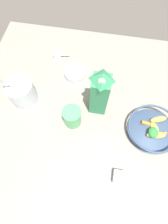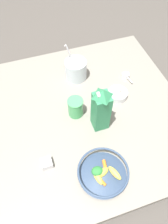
{
  "view_description": "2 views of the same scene",
  "coord_description": "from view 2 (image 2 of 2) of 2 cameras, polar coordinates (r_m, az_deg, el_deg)",
  "views": [
    {
      "loc": [
        0.1,
        -0.36,
        0.84
      ],
      "look_at": [
        0.04,
        -0.03,
        0.1
      ],
      "focal_mm": 28.0,
      "sensor_mm": 36.0,
      "label": 1
    },
    {
      "loc": [
        0.66,
        -0.24,
        1.04
      ],
      "look_at": [
        0.06,
        -0.04,
        0.15
      ],
      "focal_mm": 35.0,
      "sensor_mm": 36.0,
      "label": 2
    }
  ],
  "objects": [
    {
      "name": "drinking_cup",
      "position": [
        1.16,
        -2.24,
        1.31
      ],
      "size": [
        0.08,
        0.08,
        0.11
      ],
      "color": "#4CB266",
      "rests_on": "countertop"
    },
    {
      "name": "garlic_bowl",
      "position": [
        1.28,
        8.79,
        4.76
      ],
      "size": [
        0.11,
        0.11,
        0.07
      ],
      "color": "white",
      "rests_on": "countertop"
    },
    {
      "name": "yogurt_tub",
      "position": [
        1.34,
        -2.16,
        11.2
      ],
      "size": [
        0.13,
        0.13,
        0.23
      ],
      "color": "silver",
      "rests_on": "countertop"
    },
    {
      "name": "measuring_scoop",
      "position": [
        1.4,
        10.88,
        9.31
      ],
      "size": [
        0.09,
        0.04,
        0.03
      ],
      "color": "white",
      "rests_on": "countertop"
    },
    {
      "name": "milk_carton",
      "position": [
        1.06,
        4.46,
        0.8
      ],
      "size": [
        0.08,
        0.08,
        0.28
      ],
      "color": "#338C59",
      "rests_on": "countertop"
    },
    {
      "name": "countertop",
      "position": [
        1.24,
        0.95,
        -0.51
      ],
      "size": [
        1.09,
        1.09,
        0.05
      ],
      "color": "gray",
      "rests_on": "ground_plane"
    },
    {
      "name": "ground_plane",
      "position": [
        1.26,
        0.93,
        -1.15
      ],
      "size": [
        6.0,
        6.0,
        0.0
      ],
      "primitive_type": "plane",
      "color": "#4C4742"
    },
    {
      "name": "spice_jar",
      "position": [
        1.07,
        -9.69,
        -13.07
      ],
      "size": [
        0.05,
        0.05,
        0.04
      ],
      "color": "silver",
      "rests_on": "countertop"
    },
    {
      "name": "fruit_bowl",
      "position": [
        1.02,
        4.96,
        -15.53
      ],
      "size": [
        0.23,
        0.23,
        0.07
      ],
      "color": "#384C6B",
      "rests_on": "countertop"
    }
  ]
}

